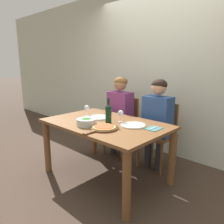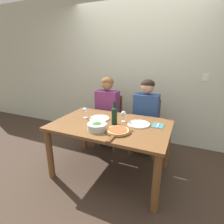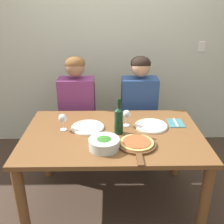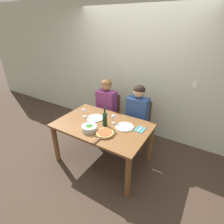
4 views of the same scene
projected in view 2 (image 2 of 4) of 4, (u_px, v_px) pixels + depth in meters
name	position (u px, v px, depth m)	size (l,w,h in m)	color
ground_plane	(111.00, 171.00, 2.51)	(40.00, 40.00, 0.00)	#3D2D23
back_wall	(139.00, 69.00, 3.18)	(10.00, 0.06, 2.70)	beige
dining_table	(111.00, 132.00, 2.32)	(1.51, 0.96, 0.74)	brown
chair_left	(110.00, 118.00, 3.19)	(0.42, 0.42, 0.90)	brown
chair_right	(146.00, 123.00, 2.93)	(0.42, 0.42, 0.90)	brown
person_woman	(107.00, 106.00, 3.01)	(0.47, 0.51, 1.24)	#28282D
person_man	(146.00, 111.00, 2.75)	(0.47, 0.51, 1.24)	#28282D
wine_bottle	(114.00, 115.00, 2.23)	(0.07, 0.07, 0.31)	black
broccoli_bowl	(97.00, 127.00, 2.08)	(0.23, 0.23, 0.09)	silver
dinner_plate_left	(99.00, 118.00, 2.44)	(0.29, 0.29, 0.02)	silver
dinner_plate_right	(139.00, 124.00, 2.25)	(0.29, 0.29, 0.02)	silver
pizza_on_board	(118.00, 131.00, 2.02)	(0.30, 0.44, 0.04)	brown
wine_glass_left	(85.00, 111.00, 2.47)	(0.07, 0.07, 0.15)	silver
wine_glass_right	(123.00, 114.00, 2.32)	(0.07, 0.07, 0.15)	silver
fork_on_napkin	(158.00, 125.00, 2.21)	(0.14, 0.18, 0.01)	#387075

